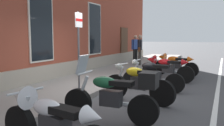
% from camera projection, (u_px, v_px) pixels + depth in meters
% --- Properties ---
extents(ground_plane, '(140.00, 140.00, 0.00)m').
position_uv_depth(ground_plane, '(106.00, 92.00, 7.65)').
color(ground_plane, '#424244').
extents(sidewalk, '(29.19, 2.58, 0.14)m').
position_uv_depth(sidewalk, '(72.00, 86.00, 8.18)').
color(sidewalk, gray).
rests_on(sidewalk, ground_plane).
extents(lane_stripe, '(29.19, 0.12, 0.01)m').
position_uv_depth(lane_stripe, '(216.00, 103.00, 6.30)').
color(lane_stripe, silver).
rests_on(lane_stripe, ground_plane).
extents(motorcycle_white_sport, '(0.68, 2.17, 1.01)m').
position_uv_depth(motorcycle_white_sport, '(49.00, 122.00, 3.38)').
color(motorcycle_white_sport, black).
rests_on(motorcycle_white_sport, ground_plane).
extents(motorcycle_green_touring, '(0.62, 2.09, 1.36)m').
position_uv_depth(motorcycle_green_touring, '(114.00, 95.00, 4.89)').
color(motorcycle_green_touring, black).
rests_on(motorcycle_green_touring, ground_plane).
extents(motorcycle_yellow_naked, '(0.69, 2.07, 1.00)m').
position_uv_depth(motorcycle_yellow_naked, '(137.00, 84.00, 6.40)').
color(motorcycle_yellow_naked, black).
rests_on(motorcycle_yellow_naked, ground_plane).
extents(motorcycle_black_naked, '(0.62, 2.06, 0.99)m').
position_uv_depth(motorcycle_black_naked, '(152.00, 76.00, 7.72)').
color(motorcycle_black_naked, black).
rests_on(motorcycle_black_naked, ground_plane).
extents(motorcycle_red_sport, '(0.62, 2.09, 1.00)m').
position_uv_depth(motorcycle_red_sport, '(165.00, 67.00, 9.39)').
color(motorcycle_red_sport, black).
rests_on(motorcycle_red_sport, ground_plane).
extents(motorcycle_orange_sport, '(0.70, 2.03, 0.99)m').
position_uv_depth(motorcycle_orange_sport, '(174.00, 63.00, 10.74)').
color(motorcycle_orange_sport, black).
rests_on(motorcycle_orange_sport, ground_plane).
extents(pedestrian_dark_jacket, '(0.65, 0.26, 1.69)m').
position_uv_depth(pedestrian_dark_jacket, '(140.00, 48.00, 13.45)').
color(pedestrian_dark_jacket, '#38332D').
rests_on(pedestrian_dark_jacket, sidewalk).
extents(pedestrian_blue_top, '(0.62, 0.39, 1.68)m').
position_uv_depth(pedestrian_blue_top, '(135.00, 47.00, 14.61)').
color(pedestrian_blue_top, black).
rests_on(pedestrian_blue_top, sidewalk).
extents(parking_sign, '(0.36, 0.07, 2.34)m').
position_uv_depth(parking_sign, '(79.00, 39.00, 7.35)').
color(parking_sign, '#4C4C51').
rests_on(parking_sign, sidewalk).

